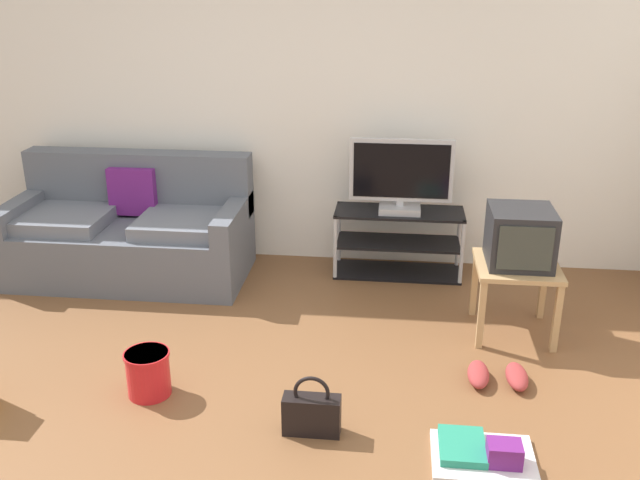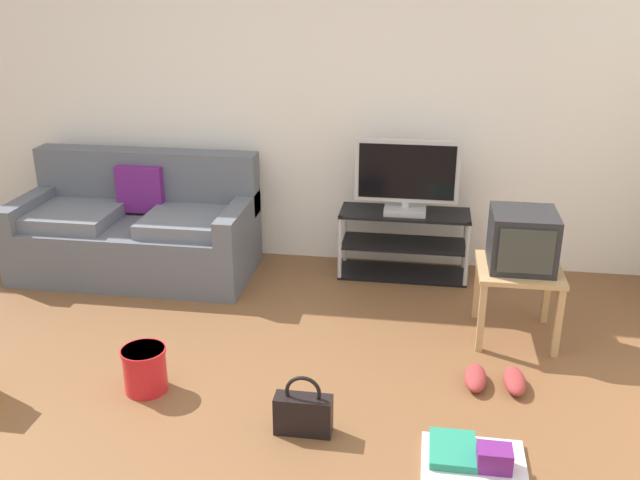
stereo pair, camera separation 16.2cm
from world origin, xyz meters
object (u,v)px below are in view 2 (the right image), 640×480
at_px(side_table, 518,279).
at_px(crt_tv, 522,240).
at_px(sneakers_pair, 495,379).
at_px(handbag, 303,413).
at_px(couch, 138,230).
at_px(tv_stand, 404,244).
at_px(flat_tv, 407,178).
at_px(floor_tray, 473,458).
at_px(cleaning_bucket, 145,368).

relative_size(side_table, crt_tv, 1.25).
bearing_deg(sneakers_pair, handbag, -149.98).
distance_m(couch, crt_tv, 2.84).
xyz_separation_m(tv_stand, side_table, (0.74, -0.86, 0.15)).
height_order(tv_stand, handbag, tv_stand).
bearing_deg(flat_tv, floor_tray, -78.90).
xyz_separation_m(flat_tv, crt_tv, (0.74, -0.82, -0.13)).
height_order(cleaning_bucket, floor_tray, cleaning_bucket).
bearing_deg(floor_tray, handbag, 171.16).
distance_m(crt_tv, floor_tray, 1.50).
xyz_separation_m(crt_tv, cleaning_bucket, (-2.08, -0.96, -0.51)).
bearing_deg(cleaning_bucket, crt_tv, 24.87).
distance_m(side_table, floor_tray, 1.40).
distance_m(tv_stand, side_table, 1.14).
bearing_deg(tv_stand, cleaning_bucket, -126.57).
height_order(side_table, crt_tv, crt_tv).
bearing_deg(couch, flat_tv, 5.63).
xyz_separation_m(crt_tv, sneakers_pair, (-0.16, -0.64, -0.61)).
xyz_separation_m(couch, sneakers_pair, (2.60, -1.26, -0.29)).
distance_m(flat_tv, cleaning_bucket, 2.32).
height_order(tv_stand, cleaning_bucket, tv_stand).
bearing_deg(tv_stand, sneakers_pair, -68.58).
bearing_deg(sneakers_pair, flat_tv, 111.72).
distance_m(tv_stand, cleaning_bucket, 2.25).
bearing_deg(crt_tv, sneakers_pair, -104.10).
bearing_deg(sneakers_pair, crt_tv, 75.90).
bearing_deg(handbag, couch, 131.28).
distance_m(handbag, floor_tray, 0.85).
height_order(flat_tv, crt_tv, flat_tv).
bearing_deg(couch, floor_tray, -38.77).
xyz_separation_m(tv_stand, crt_tv, (0.74, -0.84, 0.40)).
xyz_separation_m(couch, crt_tv, (2.76, -0.62, 0.32)).
height_order(side_table, handbag, side_table).
height_order(flat_tv, handbag, flat_tv).
bearing_deg(crt_tv, floor_tray, -103.31).
relative_size(tv_stand, crt_tv, 2.37).
bearing_deg(flat_tv, cleaning_bucket, -126.91).
xyz_separation_m(side_table, cleaning_bucket, (-2.08, -0.95, -0.26)).
bearing_deg(tv_stand, couch, -173.74).
xyz_separation_m(couch, tv_stand, (2.02, 0.22, -0.08)).
distance_m(flat_tv, side_table, 1.18).
height_order(couch, cleaning_bucket, couch).
bearing_deg(crt_tv, handbag, -133.60).
height_order(side_table, sneakers_pair, side_table).
bearing_deg(side_table, couch, 166.95).
distance_m(sneakers_pair, floor_tray, 0.72).
relative_size(couch, tv_stand, 1.83).
xyz_separation_m(flat_tv, handbag, (-0.41, -2.03, -0.66)).
bearing_deg(couch, crt_tv, -12.73).
xyz_separation_m(tv_stand, cleaning_bucket, (-1.34, -1.81, -0.11)).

